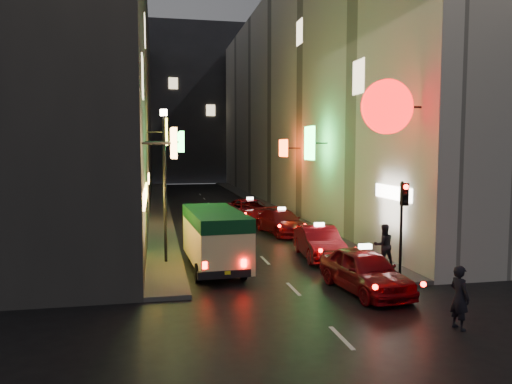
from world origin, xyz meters
TOP-DOWN VIEW (x-y plane):
  - building_left at (-8.00, 33.99)m, footprint 7.66×52.00m
  - building_right at (8.00, 33.99)m, footprint 8.32×52.00m
  - building_far at (0.00, 66.00)m, footprint 30.00×10.00m
  - sidewalk_left at (-4.25, 34.00)m, footprint 1.50×52.00m
  - sidewalk_right at (4.25, 34.00)m, footprint 1.50×52.00m
  - minibus at (-2.30, 11.82)m, footprint 2.23×5.59m
  - taxi_near at (2.26, 7.73)m, footprint 2.75×5.54m
  - taxi_second at (2.42, 12.96)m, footprint 2.49×5.30m
  - taxi_third at (2.38, 19.39)m, footprint 2.75×5.17m
  - taxi_far at (1.48, 24.19)m, footprint 2.80×5.58m
  - pedestrian_crossing at (3.30, 3.99)m, footprint 0.52×0.70m
  - pedestrian_sidewalk at (4.25, 10.46)m, footprint 0.74×0.48m
  - traffic_light at (4.00, 8.47)m, footprint 0.26×0.43m
  - lamp_post at (-4.20, 13.00)m, footprint 0.28×0.28m

SIDE VIEW (x-z plane):
  - sidewalk_left at x=-4.25m, z-range 0.00..0.15m
  - sidewalk_right at x=4.25m, z-range 0.00..0.15m
  - taxi_third at x=2.38m, z-range -0.08..1.65m
  - taxi_second at x=2.42m, z-range -0.08..1.72m
  - taxi_near at x=2.26m, z-range -0.08..1.78m
  - taxi_far at x=1.48m, z-range -0.08..1.79m
  - pedestrian_crossing at x=3.30m, z-range 0.00..1.95m
  - pedestrian_sidewalk at x=4.25m, z-range 0.15..2.06m
  - minibus at x=-2.30m, z-range 0.31..2.67m
  - traffic_light at x=4.00m, z-range 0.94..4.44m
  - lamp_post at x=-4.20m, z-range 0.61..6.84m
  - building_left at x=-8.00m, z-range 0.00..18.00m
  - building_right at x=8.00m, z-range 0.00..18.00m
  - building_far at x=0.00m, z-range 0.00..22.00m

